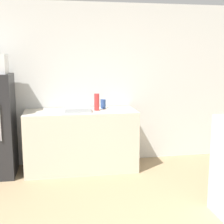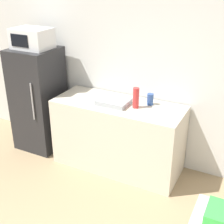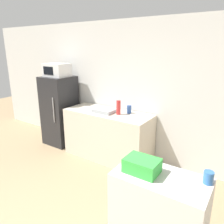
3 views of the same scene
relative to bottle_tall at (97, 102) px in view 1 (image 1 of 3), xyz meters
The scene contains 5 objects.
wall_back 0.47m from the bottle_tall, 88.82° to the left, with size 8.00×0.06×2.60m, color silver.
counter 0.65m from the bottle_tall, behind, with size 1.70×0.68×0.93m, color beige.
sink_basin 0.31m from the bottle_tall, behind, with size 0.39×0.30×0.06m, color #9EA3A8.
bottle_tall is the anchor object (origin of this frame).
bottle_short 0.22m from the bottle_tall, 54.16° to the left, with size 0.08×0.08×0.15m, color #2D4C8C.
Camera 1 is at (-0.61, -1.91, 1.76)m, focal length 50.00 mm.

